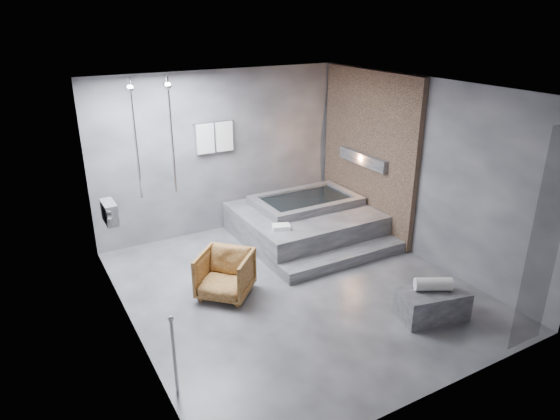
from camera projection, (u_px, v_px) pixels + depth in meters
room at (313, 163)px, 6.85m from camera, size 5.00×5.04×2.82m
tub_deck at (304, 223)px, 8.67m from camera, size 2.20×2.00×0.50m
tub_step at (344, 258)px, 7.78m from camera, size 2.20×0.36×0.18m
concrete_bench at (432, 304)px, 6.37m from camera, size 0.93×0.64×0.38m
driftwood_chair at (225, 274)px, 6.83m from camera, size 0.98×0.98×0.64m
rolled_towel at (433, 284)px, 6.29m from camera, size 0.49×0.37×0.17m
deck_towel at (281, 227)px, 7.79m from camera, size 0.32×0.28×0.07m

